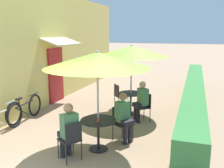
{
  "coord_description": "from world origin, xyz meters",
  "views": [
    {
      "loc": [
        2.74,
        -3.13,
        2.68
      ],
      "look_at": [
        0.15,
        4.55,
        1.0
      ],
      "focal_mm": 40.0,
      "sensor_mm": 36.0,
      "label": 1
    }
  ],
  "objects": [
    {
      "name": "seated_patron_mid_left",
      "position": [
        1.25,
        4.05,
        0.69
      ],
      "size": [
        0.51,
        0.5,
        1.25
      ],
      "rotation": [
        0.0,
        0.0,
        8.58
      ],
      "color": "#23232D",
      "rests_on": "ground_plane"
    },
    {
      "name": "cafe_chair_near_right",
      "position": [
        0.37,
        1.21,
        0.52
      ],
      "size": [
        0.55,
        0.55,
        0.87
      ],
      "rotation": [
        0.0,
        0.0,
        7.28
      ],
      "color": "#232328",
      "rests_on": "ground_plane"
    },
    {
      "name": "patio_table_mid",
      "position": [
        0.78,
        4.63,
        0.54
      ],
      "size": [
        0.82,
        0.82,
        0.72
      ],
      "color": "black",
      "rests_on": "ground_plane"
    },
    {
      "name": "cafe_facade_wall",
      "position": [
        -2.54,
        5.69,
        2.09
      ],
      "size": [
        0.98,
        11.64,
        4.2
      ],
      "color": "#E0CC6B",
      "rests_on": "ground_plane"
    },
    {
      "name": "patio_umbrella_mid",
      "position": [
        0.78,
        4.63,
        2.09
      ],
      "size": [
        2.36,
        2.36,
        2.31
      ],
      "color": "#B7B7BC",
      "rests_on": "ground_plane"
    },
    {
      "name": "bicycle_leaning",
      "position": [
        -2.2,
        2.0,
        0.37
      ],
      "size": [
        0.1,
        1.78,
        0.8
      ],
      "rotation": [
        0.0,
        0.0,
        0.02
      ],
      "color": "black",
      "rests_on": "ground_plane"
    },
    {
      "name": "seated_patron_near_right",
      "position": [
        0.28,
        1.27,
        0.69
      ],
      "size": [
        0.51,
        0.49,
        1.25
      ],
      "rotation": [
        0.0,
        0.0,
        7.28
      ],
      "color": "#23232D",
      "rests_on": "ground_plane"
    },
    {
      "name": "patio_umbrella_near",
      "position": [
        0.71,
        1.89,
        2.09
      ],
      "size": [
        2.36,
        2.36,
        2.31
      ],
      "color": "#B7B7BC",
      "rests_on": "ground_plane"
    },
    {
      "name": "seated_patron_near_left",
      "position": [
        1.15,
        2.5,
        0.69
      ],
      "size": [
        0.51,
        0.49,
        1.25
      ],
      "rotation": [
        0.0,
        0.0,
        4.14
      ],
      "color": "#23232D",
      "rests_on": "ground_plane"
    },
    {
      "name": "patio_table_near",
      "position": [
        0.71,
        1.89,
        0.54
      ],
      "size": [
        0.82,
        0.82,
        0.72
      ],
      "color": "black",
      "rests_on": "ground_plane"
    },
    {
      "name": "cafe_chair_mid_left",
      "position": [
        1.34,
        4.12,
        0.52
      ],
      "size": [
        0.56,
        0.56,
        0.87
      ],
      "rotation": [
        0.0,
        0.0,
        8.58
      ],
      "color": "#232328",
      "rests_on": "ground_plane"
    },
    {
      "name": "bicycle_second",
      "position": [
        -2.11,
        2.94,
        0.37
      ],
      "size": [
        0.21,
        1.78,
        0.81
      ],
      "rotation": [
        0.0,
        0.0,
        0.08
      ],
      "color": "black",
      "rests_on": "ground_plane"
    },
    {
      "name": "planter_hedge",
      "position": [
        2.75,
        5.72,
        0.54
      ],
      "size": [
        0.6,
        10.64,
        1.01
      ],
      "color": "tan",
      "rests_on": "ground_plane"
    },
    {
      "name": "cafe_chair_mid_right",
      "position": [
        0.23,
        5.14,
        0.52
      ],
      "size": [
        0.56,
        0.56,
        0.87
      ],
      "rotation": [
        0.0,
        0.0,
        11.72
      ],
      "color": "#232328",
      "rests_on": "ground_plane"
    },
    {
      "name": "coffee_cup_near",
      "position": [
        0.77,
        1.76,
        0.77
      ],
      "size": [
        0.07,
        0.07,
        0.09
      ],
      "color": "#B73D3D",
      "rests_on": "patio_table_near"
    },
    {
      "name": "cafe_chair_near_left",
      "position": [
        1.06,
        2.56,
        0.52
      ],
      "size": [
        0.55,
        0.55,
        0.87
      ],
      "rotation": [
        0.0,
        0.0,
        4.14
      ],
      "color": "#232328",
      "rests_on": "ground_plane"
    }
  ]
}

